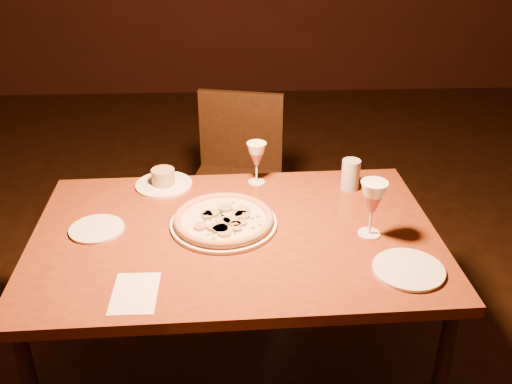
{
  "coord_description": "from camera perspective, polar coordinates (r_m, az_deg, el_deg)",
  "views": [
    {
      "loc": [
        -0.22,
        -1.83,
        1.79
      ],
      "look_at": [
        -0.14,
        -0.14,
        0.86
      ],
      "focal_mm": 40.0,
      "sensor_mm": 36.0,
      "label": 1
    }
  ],
  "objects": [
    {
      "name": "floor",
      "position": [
        2.57,
        3.16,
        -15.64
      ],
      "size": [
        7.0,
        7.0,
        0.0
      ],
      "primitive_type": "plane",
      "color": "black",
      "rests_on": "ground"
    },
    {
      "name": "dining_table",
      "position": [
        1.98,
        -2.08,
        -5.65
      ],
      "size": [
        1.4,
        0.92,
        0.74
      ],
      "rotation": [
        0.0,
        0.0,
        0.03
      ],
      "color": "brown",
      "rests_on": "floor"
    },
    {
      "name": "chair_far",
      "position": [
        2.86,
        -1.96,
        1.82
      ],
      "size": [
        0.51,
        0.51,
        0.89
      ],
      "rotation": [
        0.0,
        0.0,
        -0.22
      ],
      "color": "black",
      "rests_on": "floor"
    },
    {
      "name": "pizza_plate",
      "position": [
        1.98,
        -3.25,
        -2.8
      ],
      "size": [
        0.37,
        0.37,
        0.04
      ],
      "color": "white",
      "rests_on": "dining_table"
    },
    {
      "name": "ramekin_saucer",
      "position": [
        2.26,
        -9.24,
        1.14
      ],
      "size": [
        0.22,
        0.22,
        0.07
      ],
      "color": "white",
      "rests_on": "dining_table"
    },
    {
      "name": "wine_glass_far",
      "position": [
        2.23,
        0.06,
        2.91
      ],
      "size": [
        0.08,
        0.08,
        0.17
      ],
      "primitive_type": null,
      "color": "#AD4948",
      "rests_on": "dining_table"
    },
    {
      "name": "wine_glass_right",
      "position": [
        1.93,
        11.51,
        -1.66
      ],
      "size": [
        0.09,
        0.09,
        0.2
      ],
      "primitive_type": null,
      "color": "#AD4948",
      "rests_on": "dining_table"
    },
    {
      "name": "water_tumbler",
      "position": [
        2.23,
        9.44,
        1.74
      ],
      "size": [
        0.07,
        0.07,
        0.12
      ],
      "primitive_type": "cylinder",
      "color": "#AEB6BE",
      "rests_on": "dining_table"
    },
    {
      "name": "side_plate_left",
      "position": [
        2.03,
        -15.64,
        -3.58
      ],
      "size": [
        0.19,
        0.19,
        0.01
      ],
      "primitive_type": "cylinder",
      "color": "white",
      "rests_on": "dining_table"
    },
    {
      "name": "side_plate_near",
      "position": [
        1.82,
        15.01,
        -7.5
      ],
      "size": [
        0.22,
        0.22,
        0.01
      ],
      "primitive_type": "cylinder",
      "color": "white",
      "rests_on": "dining_table"
    },
    {
      "name": "menu_card",
      "position": [
        1.72,
        -12.02,
        -9.86
      ],
      "size": [
        0.13,
        0.19,
        0.0
      ],
      "primitive_type": "cube",
      "rotation": [
        0.0,
        0.0,
        -0.01
      ],
      "color": "white",
      "rests_on": "dining_table"
    }
  ]
}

